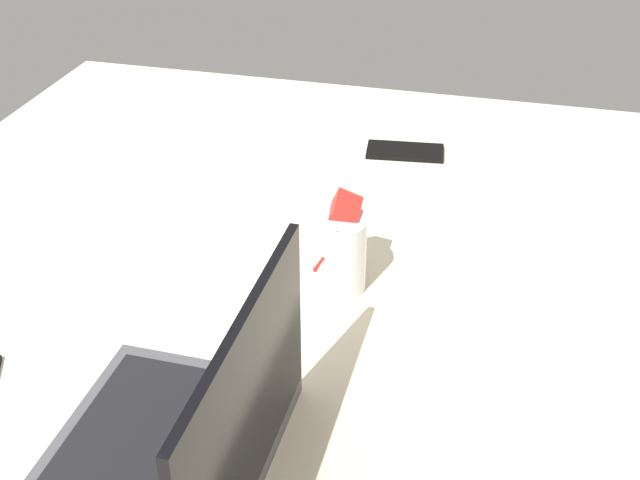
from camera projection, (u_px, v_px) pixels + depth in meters
bed_mattress at (253, 405)px, 106.84cm from camera, size 180.00×140.00×18.00cm
laptop at (176, 451)px, 82.37cm from camera, size 33.33×23.48×23.00cm
snack_cup at (334, 251)px, 110.93cm from camera, size 9.30×9.06×13.85cm
cell_phone at (405, 151)px, 148.99cm from camera, size 8.31×14.67×0.80cm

